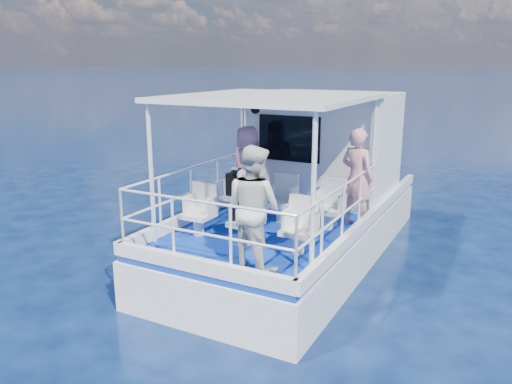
% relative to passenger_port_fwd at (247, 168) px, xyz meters
% --- Properties ---
extents(ground, '(2000.00, 2000.00, 0.00)m').
position_rel_passenger_port_fwd_xyz_m(ground, '(0.93, -0.63, -1.72)').
color(ground, '#071438').
rests_on(ground, ground).
extents(hull, '(3.00, 7.00, 1.60)m').
position_rel_passenger_port_fwd_xyz_m(hull, '(0.93, 0.37, -1.72)').
color(hull, white).
rests_on(hull, ground).
extents(deck, '(2.90, 6.90, 0.10)m').
position_rel_passenger_port_fwd_xyz_m(deck, '(0.93, 0.37, -0.87)').
color(deck, navy).
rests_on(deck, hull).
extents(cabin, '(2.85, 2.00, 2.20)m').
position_rel_passenger_port_fwd_xyz_m(cabin, '(0.93, 1.67, 0.28)').
color(cabin, white).
rests_on(cabin, deck).
extents(canopy, '(3.00, 3.20, 0.08)m').
position_rel_passenger_port_fwd_xyz_m(canopy, '(0.93, -0.83, 1.42)').
color(canopy, white).
rests_on(canopy, cabin).
extents(canopy_posts, '(2.77, 2.97, 2.20)m').
position_rel_passenger_port_fwd_xyz_m(canopy_posts, '(0.93, -0.88, 0.28)').
color(canopy_posts, white).
rests_on(canopy_posts, deck).
extents(railings, '(2.84, 3.59, 1.00)m').
position_rel_passenger_port_fwd_xyz_m(railings, '(0.93, -1.21, -0.32)').
color(railings, white).
rests_on(railings, deck).
extents(seat_port_fwd, '(0.48, 0.46, 0.38)m').
position_rel_passenger_port_fwd_xyz_m(seat_port_fwd, '(0.03, -0.43, -0.63)').
color(seat_port_fwd, silver).
rests_on(seat_port_fwd, deck).
extents(seat_center_fwd, '(0.48, 0.46, 0.38)m').
position_rel_passenger_port_fwd_xyz_m(seat_center_fwd, '(0.93, -0.43, -0.63)').
color(seat_center_fwd, silver).
rests_on(seat_center_fwd, deck).
extents(seat_stbd_fwd, '(0.48, 0.46, 0.38)m').
position_rel_passenger_port_fwd_xyz_m(seat_stbd_fwd, '(1.83, -0.43, -0.63)').
color(seat_stbd_fwd, silver).
rests_on(seat_stbd_fwd, deck).
extents(seat_port_aft, '(0.48, 0.46, 0.38)m').
position_rel_passenger_port_fwd_xyz_m(seat_port_aft, '(0.03, -1.73, -0.63)').
color(seat_port_aft, silver).
rests_on(seat_port_aft, deck).
extents(seat_center_aft, '(0.48, 0.46, 0.38)m').
position_rel_passenger_port_fwd_xyz_m(seat_center_aft, '(0.93, -1.73, -0.63)').
color(seat_center_aft, silver).
rests_on(seat_center_aft, deck).
extents(seat_stbd_aft, '(0.48, 0.46, 0.38)m').
position_rel_passenger_port_fwd_xyz_m(seat_stbd_aft, '(1.83, -1.73, -0.63)').
color(seat_stbd_aft, silver).
rests_on(seat_stbd_aft, deck).
extents(passenger_port_fwd, '(0.72, 0.61, 1.64)m').
position_rel_passenger_port_fwd_xyz_m(passenger_port_fwd, '(0.00, 0.00, 0.00)').
color(passenger_port_fwd, '#BF7B8F').
rests_on(passenger_port_fwd, deck).
extents(passenger_stbd_fwd, '(0.72, 0.58, 1.72)m').
position_rel_passenger_port_fwd_xyz_m(passenger_stbd_fwd, '(2.18, -0.02, 0.04)').
color(passenger_stbd_fwd, pink).
rests_on(passenger_stbd_fwd, deck).
extents(passenger_stbd_aft, '(0.98, 0.85, 1.73)m').
position_rel_passenger_port_fwd_xyz_m(passenger_stbd_aft, '(1.47, -2.50, 0.05)').
color(passenger_stbd_aft, silver).
rests_on(passenger_stbd_aft, deck).
extents(backpack_port, '(0.32, 0.18, 0.42)m').
position_rel_passenger_port_fwd_xyz_m(backpack_port, '(0.00, -0.48, -0.23)').
color(backpack_port, black).
rests_on(backpack_port, seat_port_fwd).
extents(backpack_center, '(0.33, 0.19, 0.50)m').
position_rel_passenger_port_fwd_xyz_m(backpack_center, '(0.91, -1.76, -0.19)').
color(backpack_center, black).
rests_on(backpack_center, seat_center_aft).
extents(compact_camera, '(0.11, 0.07, 0.07)m').
position_rel_passenger_port_fwd_xyz_m(compact_camera, '(-0.01, -0.47, 0.01)').
color(compact_camera, black).
rests_on(compact_camera, backpack_port).
extents(panda, '(0.23, 0.19, 0.35)m').
position_rel_passenger_port_fwd_xyz_m(panda, '(0.92, -1.79, 0.24)').
color(panda, white).
rests_on(panda, backpack_center).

